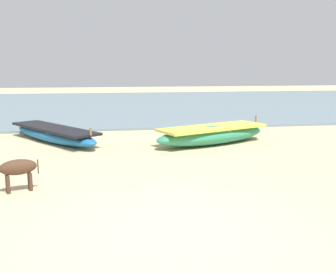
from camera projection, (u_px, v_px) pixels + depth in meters
The scene contains 5 objects.
ground at pixel (176, 230), 5.40m from camera, with size 80.00×80.00×0.00m, color #CCB789.
sea_water at pixel (119, 104), 23.60m from camera, with size 60.00×20.00×0.08m, color slate.
fishing_boat_2 at pixel (54, 134), 11.78m from camera, with size 3.23×4.02×0.64m.
fishing_boat_3 at pixel (212, 134), 11.43m from camera, with size 3.89×2.47×0.72m.
calf_far_dark at pixel (16, 169), 7.01m from camera, with size 0.89×0.47×0.59m.
Camera 1 is at (-0.94, -5.00, 2.21)m, focal length 41.88 mm.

